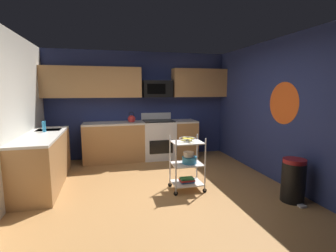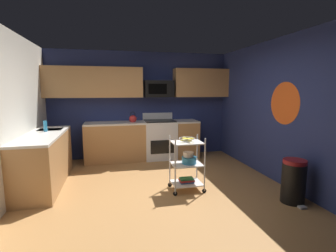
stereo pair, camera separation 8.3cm
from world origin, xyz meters
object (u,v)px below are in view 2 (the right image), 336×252
at_px(mixing_bowl_large, 189,160).
at_px(dish_soap_bottle, 45,126).
at_px(oven_range, 160,139).
at_px(book_stack, 187,180).
at_px(rolling_cart, 187,164).
at_px(fruit_bowl, 187,139).
at_px(mixing_bowl_small, 188,154).
at_px(trash_can, 293,181).
at_px(microwave, 159,89).
at_px(kettle, 133,119).

height_order(mixing_bowl_large, dish_soap_bottle, dish_soap_bottle).
relative_size(oven_range, book_stack, 4.47).
distance_m(rolling_cart, dish_soap_bottle, 2.68).
bearing_deg(fruit_bowl, mixing_bowl_small, 7.67).
height_order(oven_range, trash_can, oven_range).
bearing_deg(oven_range, dish_soap_bottle, -156.58).
xyz_separation_m(mixing_bowl_large, trash_can, (1.38, -0.80, -0.19)).
xyz_separation_m(mixing_bowl_large, book_stack, (-0.04, -0.00, -0.35)).
bearing_deg(fruit_bowl, trash_can, -29.29).
bearing_deg(microwave, mixing_bowl_small, -87.61).
bearing_deg(kettle, dish_soap_bottle, -149.13).
bearing_deg(rolling_cart, oven_range, 91.74).
height_order(book_stack, trash_can, trash_can).
bearing_deg(microwave, trash_can, -63.34).
bearing_deg(oven_range, kettle, -179.66).
bearing_deg(microwave, dish_soap_bottle, -154.45).
xyz_separation_m(rolling_cart, fruit_bowl, (-0.00, 0.00, 0.42)).
relative_size(rolling_cart, dish_soap_bottle, 4.57).
relative_size(oven_range, mixing_bowl_small, 6.04).
distance_m(fruit_bowl, mixing_bowl_large, 0.36).
bearing_deg(oven_range, fruit_bowl, -88.26).
bearing_deg(mixing_bowl_large, fruit_bowl, 180.00).
distance_m(fruit_bowl, book_stack, 0.71).
relative_size(fruit_bowl, mixing_bowl_small, 1.49).
xyz_separation_m(mixing_bowl_large, kettle, (-0.75, 2.05, 0.48)).
xyz_separation_m(rolling_cart, book_stack, (0.00, -0.00, -0.28)).
relative_size(microwave, rolling_cart, 0.77).
height_order(fruit_bowl, trash_can, fruit_bowl).
xyz_separation_m(fruit_bowl, mixing_bowl_large, (0.04, 0.00, -0.36)).
bearing_deg(mixing_bowl_large, book_stack, -180.00).
distance_m(oven_range, microwave, 1.23).
bearing_deg(kettle, mixing_bowl_large, -69.89).
height_order(mixing_bowl_small, trash_can, trash_can).
height_order(microwave, dish_soap_bottle, microwave).
height_order(mixing_bowl_small, kettle, kettle).
distance_m(rolling_cart, fruit_bowl, 0.42).
bearing_deg(mixing_bowl_large, oven_range, 92.85).
xyz_separation_m(microwave, book_stack, (0.06, -2.16, -1.53)).
height_order(oven_range, microwave, microwave).
bearing_deg(trash_can, mixing_bowl_large, 150.00).
bearing_deg(mixing_bowl_small, trash_can, -29.88).
xyz_separation_m(microwave, rolling_cart, (0.06, -2.16, -1.25)).
bearing_deg(microwave, mixing_bowl_large, -87.27).
bearing_deg(book_stack, kettle, 109.12).
relative_size(mixing_bowl_large, mixing_bowl_small, 1.38).
distance_m(rolling_cart, kettle, 2.24).
distance_m(mixing_bowl_small, book_stack, 0.45).
bearing_deg(kettle, mixing_bowl_small, -70.18).
bearing_deg(microwave, book_stack, -88.33).
bearing_deg(trash_can, dish_soap_bottle, 154.21).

